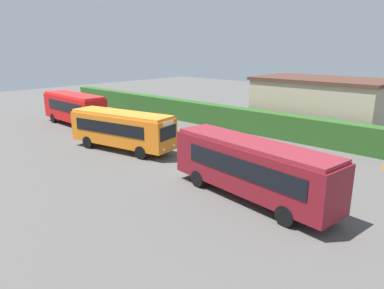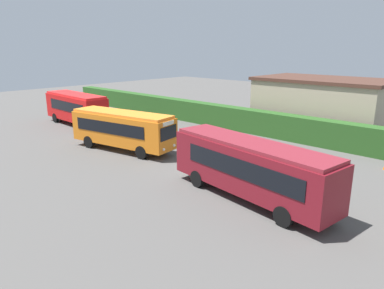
% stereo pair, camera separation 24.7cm
% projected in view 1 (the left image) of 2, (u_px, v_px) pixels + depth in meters
% --- Properties ---
extents(ground_plane, '(110.92, 110.92, 0.00)m').
position_uv_depth(ground_plane, '(197.00, 175.00, 22.90)').
color(ground_plane, '#514F4C').
extents(bus_red, '(9.00, 2.68, 3.27)m').
position_uv_depth(bus_red, '(74.00, 107.00, 37.02)').
color(bus_red, red).
rests_on(bus_red, ground_plane).
extents(bus_orange, '(9.29, 3.96, 3.07)m').
position_uv_depth(bus_orange, '(122.00, 128.00, 27.87)').
color(bus_orange, orange).
rests_on(bus_orange, ground_plane).
extents(bus_maroon, '(10.23, 3.67, 3.22)m').
position_uv_depth(bus_maroon, '(251.00, 166.00, 18.82)').
color(bus_maroon, maroon).
rests_on(bus_maroon, ground_plane).
extents(hedge_row, '(67.46, 1.40, 2.21)m').
position_uv_depth(hedge_row, '(290.00, 127.00, 31.27)').
color(hedge_row, '#28531F').
rests_on(hedge_row, ground_plane).
extents(depot_building, '(12.05, 7.47, 5.14)m').
position_uv_depth(depot_building, '(320.00, 105.00, 34.10)').
color(depot_building, tan).
rests_on(depot_building, ground_plane).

